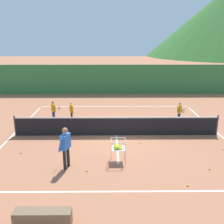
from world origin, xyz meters
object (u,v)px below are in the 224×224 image
student_0 (54,109)px  tennis_ball_1 (223,149)px  tennis_ball_6 (140,143)px  student_2 (180,110)px  ball_cart (118,147)px  instructor (65,144)px  tennis_ball_3 (21,153)px  tennis_net (116,126)px  tennis_ball_2 (209,169)px  tennis_ball_5 (67,152)px  tennis_ball_0 (87,171)px  courtside_bench (43,218)px  student_1 (71,110)px  tennis_ball_4 (188,185)px

student_0 → tennis_ball_1: (8.35, -4.23, -0.70)m
student_0 → tennis_ball_6: bearing=-36.5°
student_2 → ball_cart: student_2 is taller
instructor → tennis_ball_3: (-2.15, 1.27, -0.94)m
tennis_net → tennis_ball_1: tennis_net is taller
tennis_ball_2 → student_2: bearing=86.7°
tennis_ball_5 → tennis_ball_6: 3.39m
student_2 → tennis_ball_0: (-4.92, -5.76, -0.69)m
instructor → student_2: (5.71, 5.45, -0.25)m
student_2 → tennis_ball_5: bearing=-145.1°
tennis_ball_5 → tennis_ball_0: bearing=-59.0°
instructor → ball_cart: instructor is taller
ball_cart → courtside_bench: 4.24m
tennis_ball_0 → tennis_ball_6: size_ratio=1.00×
tennis_ball_1 → student_1: bearing=151.0°
student_0 → tennis_ball_2: size_ratio=17.90×
tennis_ball_3 → tennis_ball_6: 5.32m
tennis_ball_6 → tennis_ball_4: bearing=-72.0°
tennis_net → tennis_ball_3: (-4.14, -2.10, -0.47)m
tennis_ball_0 → courtside_bench: bearing=-107.7°
instructor → student_1: 5.62m
tennis_ball_4 → ball_cart: bearing=140.8°
tennis_ball_1 → tennis_ball_3: (-8.83, -0.29, 0.00)m
tennis_ball_0 → tennis_ball_3: size_ratio=1.00×
instructor → tennis_ball_4: instructor is taller
tennis_net → student_1: 3.41m
tennis_net → tennis_ball_6: 1.61m
instructor → student_0: bearing=106.1°
ball_cart → tennis_ball_3: ball_cart is taller
tennis_ball_4 → tennis_ball_6: size_ratio=1.00×
tennis_ball_2 → courtside_bench: 6.23m
tennis_ball_0 → tennis_ball_6: same height
ball_cart → student_2: bearing=52.6°
student_2 → tennis_ball_6: student_2 is taller
tennis_net → ball_cart: (-0.02, -2.83, 0.10)m
tennis_ball_0 → ball_cart: bearing=36.0°
student_2 → courtside_bench: bearing=-124.1°
tennis_ball_1 → tennis_net: bearing=158.9°
instructor → courtside_bench: size_ratio=1.08×
tennis_ball_6 → student_2: bearing=50.2°
ball_cart → tennis_ball_4: size_ratio=13.22×
student_2 → tennis_ball_1: (0.96, -3.89, -0.69)m
tennis_ball_4 → tennis_ball_6: (-1.17, 3.59, 0.00)m
student_2 → tennis_ball_0: 7.60m
tennis_net → tennis_ball_3: bearing=-153.0°
tennis_ball_4 → tennis_ball_1: bearing=49.8°
tennis_ball_2 → ball_cart: bearing=167.5°
tennis_net → tennis_ball_4: (2.26, -4.69, -0.47)m
tennis_ball_3 → tennis_ball_6: (5.22, 1.01, 0.00)m
ball_cart → courtside_bench: bearing=-119.4°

